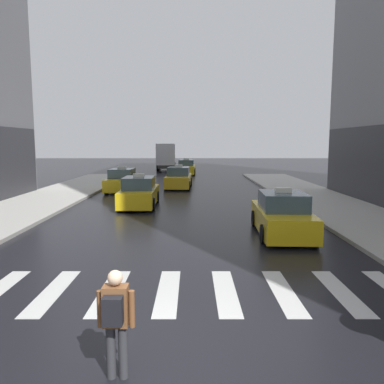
% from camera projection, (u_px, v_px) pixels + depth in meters
% --- Properties ---
extents(ground_plane, '(160.00, 160.00, 0.00)m').
position_uv_depth(ground_plane, '(157.00, 367.00, 5.89)').
color(ground_plane, black).
extents(crosswalk_markings, '(11.30, 2.80, 0.01)m').
position_uv_depth(crosswalk_markings, '(170.00, 291.00, 8.86)').
color(crosswalk_markings, silver).
rests_on(crosswalk_markings, ground).
extents(taxi_lead, '(2.08, 4.61, 1.80)m').
position_uv_depth(taxi_lead, '(284.00, 216.00, 14.29)').
color(taxi_lead, yellow).
rests_on(taxi_lead, ground).
extents(taxi_second, '(1.96, 4.55, 1.80)m').
position_uv_depth(taxi_second, '(141.00, 193.00, 20.69)').
color(taxi_second, yellow).
rests_on(taxi_second, ground).
extents(taxi_third, '(2.01, 4.58, 1.80)m').
position_uv_depth(taxi_third, '(124.00, 181.00, 27.22)').
color(taxi_third, yellow).
rests_on(taxi_third, ground).
extents(taxi_fourth, '(2.06, 4.60, 1.80)m').
position_uv_depth(taxi_fourth, '(180.00, 179.00, 29.11)').
color(taxi_fourth, gold).
rests_on(taxi_fourth, ground).
extents(taxi_fifth, '(2.02, 4.58, 1.80)m').
position_uv_depth(taxi_fifth, '(188.00, 168.00, 41.38)').
color(taxi_fifth, yellow).
rests_on(taxi_fifth, ground).
extents(box_truck, '(2.50, 7.61, 3.35)m').
position_uv_depth(box_truck, '(168.00, 156.00, 47.18)').
color(box_truck, '#2D2D2D').
rests_on(box_truck, ground).
extents(pedestrian_with_backpack, '(0.55, 0.43, 1.65)m').
position_uv_depth(pedestrian_with_backpack, '(117.00, 316.00, 5.46)').
color(pedestrian_with_backpack, '#333338').
rests_on(pedestrian_with_backpack, ground).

